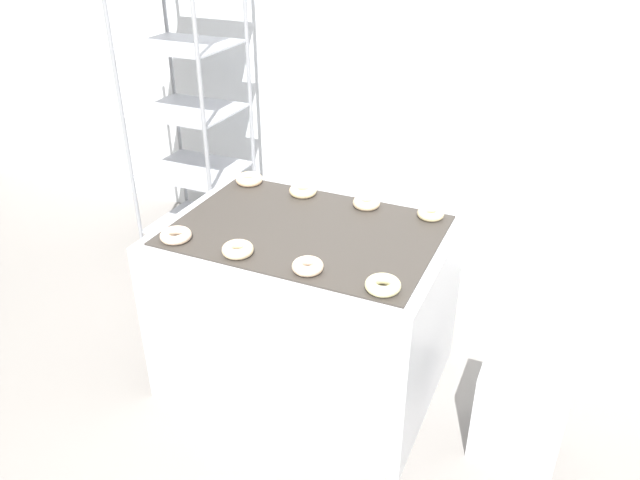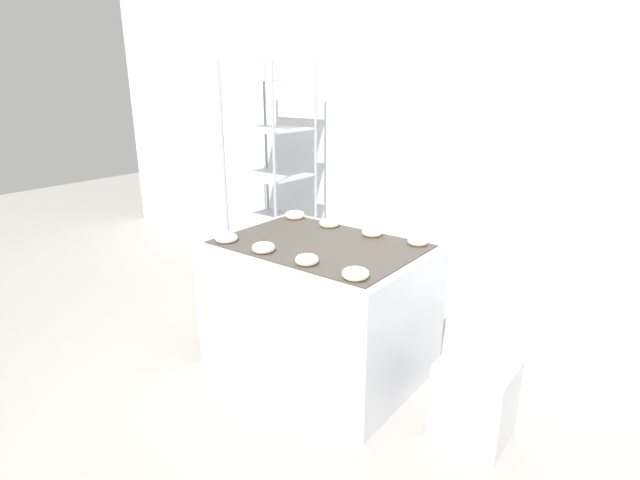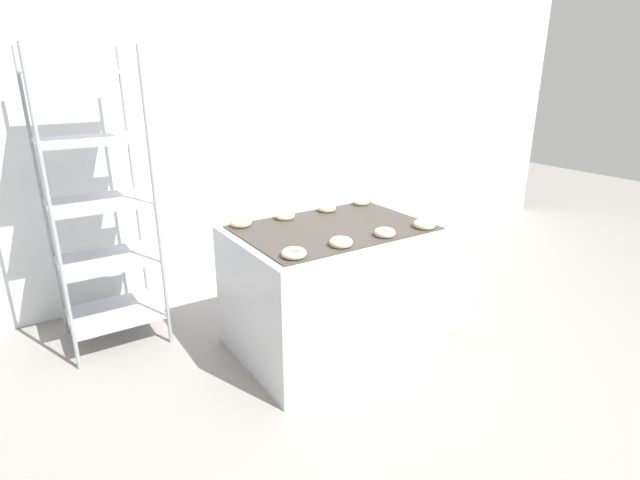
{
  "view_description": "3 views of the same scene",
  "coord_description": "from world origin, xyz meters",
  "views": [
    {
      "loc": [
        1.04,
        -1.49,
        2.12
      ],
      "look_at": [
        0.0,
        0.85,
        0.7
      ],
      "focal_mm": 35.0,
      "sensor_mm": 36.0,
      "label": 1
    },
    {
      "loc": [
        1.7,
        -1.52,
        1.76
      ],
      "look_at": [
        0.0,
        0.7,
        0.85
      ],
      "focal_mm": 28.0,
      "sensor_mm": 36.0,
      "label": 2
    },
    {
      "loc": [
        -1.69,
        -1.74,
        1.78
      ],
      "look_at": [
        0.0,
        0.85,
        0.7
      ],
      "focal_mm": 28.0,
      "sensor_mm": 36.0,
      "label": 3
    }
  ],
  "objects": [
    {
      "name": "fryer_machine",
      "position": [
        0.0,
        0.7,
        0.41
      ],
      "size": [
        1.24,
        0.9,
        0.83
      ],
      "color": "#B7BABF",
      "rests_on": "ground_plane"
    },
    {
      "name": "donut_near_midleft",
      "position": [
        -0.16,
        0.39,
        0.85
      ],
      "size": [
        0.13,
        0.13,
        0.05
      ],
      "primitive_type": "torus",
      "color": "beige",
      "rests_on": "fryer_machine"
    },
    {
      "name": "ground_plane",
      "position": [
        0.0,
        0.0,
        0.0
      ],
      "size": [
        14.0,
        14.0,
        0.0
      ],
      "primitive_type": "plane",
      "color": "gray"
    },
    {
      "name": "donut_far_midright",
      "position": [
        0.16,
        1.02,
        0.85
      ],
      "size": [
        0.13,
        0.13,
        0.04
      ],
      "primitive_type": "torus",
      "color": "beige",
      "rests_on": "fryer_machine"
    },
    {
      "name": "glaze_bin",
      "position": [
        1.02,
        0.66,
        0.21
      ],
      "size": [
        0.35,
        0.32,
        0.42
      ],
      "color": "#B7BABF",
      "rests_on": "ground_plane"
    },
    {
      "name": "donut_near_left",
      "position": [
        -0.47,
        0.39,
        0.85
      ],
      "size": [
        0.13,
        0.13,
        0.04
      ],
      "primitive_type": "torus",
      "color": "beige",
      "rests_on": "fryer_machine"
    },
    {
      "name": "wall_back",
      "position": [
        0.0,
        2.12,
        1.4
      ],
      "size": [
        8.0,
        0.05,
        2.8
      ],
      "color": "silver",
      "rests_on": "ground_plane"
    },
    {
      "name": "donut_near_right",
      "position": [
        0.47,
        0.38,
        0.85
      ],
      "size": [
        0.14,
        0.14,
        0.04
      ],
      "primitive_type": "torus",
      "color": "beige",
      "rests_on": "fryer_machine"
    },
    {
      "name": "donut_far_left",
      "position": [
        -0.48,
        1.03,
        0.85
      ],
      "size": [
        0.14,
        0.14,
        0.05
      ],
      "primitive_type": "torus",
      "color": "beige",
      "rests_on": "fryer_machine"
    },
    {
      "name": "baking_rack_cart",
      "position": [
        -1.2,
        1.57,
        0.96
      ],
      "size": [
        0.6,
        0.54,
        1.9
      ],
      "color": "gray",
      "rests_on": "ground_plane"
    },
    {
      "name": "donut_near_midright",
      "position": [
        0.15,
        0.39,
        0.85
      ],
      "size": [
        0.13,
        0.13,
        0.04
      ],
      "primitive_type": "torus",
      "color": "beige",
      "rests_on": "fryer_machine"
    },
    {
      "name": "donut_far_midleft",
      "position": [
        -0.17,
        1.02,
        0.85
      ],
      "size": [
        0.14,
        0.14,
        0.04
      ],
      "primitive_type": "torus",
      "color": "beige",
      "rests_on": "fryer_machine"
    },
    {
      "name": "donut_far_right",
      "position": [
        0.47,
        1.03,
        0.85
      ],
      "size": [
        0.12,
        0.12,
        0.04
      ],
      "primitive_type": "torus",
      "color": "beige",
      "rests_on": "fryer_machine"
    }
  ]
}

